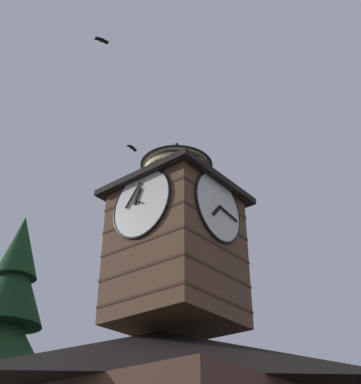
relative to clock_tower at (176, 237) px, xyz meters
name	(u,v)px	position (x,y,z in m)	size (l,w,h in m)	color
clock_tower	(176,237)	(0.00, 0.00, 0.00)	(4.71, 4.71, 8.10)	brown
flying_bird_high	(102,40)	(2.71, -2.52, 10.31)	(0.71, 0.44, 0.16)	black
flying_bird_low	(132,148)	(-0.15, -2.92, 5.69)	(0.61, 0.24, 0.13)	black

